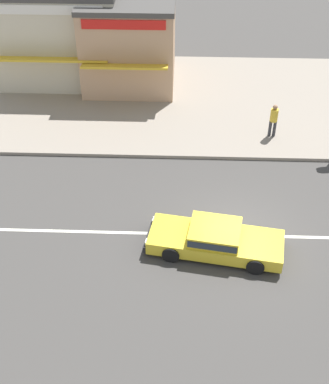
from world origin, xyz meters
The scene contains 7 objects.
ground_plane centered at (0.00, 0.00, 0.00)m, with size 160.00×160.00×0.00m, color #423F3D.
lane_centre_stripe centered at (0.00, 0.00, 0.00)m, with size 50.40×0.14×0.01m, color silver.
kerb_strip centered at (0.00, 9.74, 0.07)m, with size 68.00×10.00×0.15m, color gray.
sedan_yellow_2 centered at (-0.84, -0.77, 0.53)m, with size 4.91×2.37×1.06m.
pedestrian_far_end centered at (2.01, 6.48, 1.07)m, with size 0.34×0.34×1.58m.
shopfront_corner_warung centered at (-4.80, 11.77, 2.39)m, with size 4.62×5.61×4.47m.
shopfront_mid_block centered at (-8.40, 12.22, 2.59)m, with size 6.26×5.23×4.88m.
Camera 1 is at (-2.09, -14.15, 13.31)m, focal length 50.00 mm.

